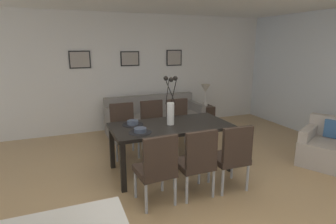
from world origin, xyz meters
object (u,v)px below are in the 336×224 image
Objects in this scene: dining_table at (171,129)px; dining_chair_mid_right at (179,121)px; sofa at (154,120)px; side_table at (205,117)px; armchair at (330,148)px; dining_chair_far_left at (197,160)px; table_lamp at (205,90)px; bowl_near_right at (133,122)px; framed_picture_left at (80,60)px; dining_chair_near_right at (124,127)px; framed_picture_center at (130,59)px; dining_chair_far_right at (154,123)px; dining_chair_near_left at (157,166)px; bowl_near_left at (140,130)px; dining_chair_mid_left at (232,154)px; framed_picture_right at (174,58)px; centerpiece_vase at (171,106)px.

dining_chair_mid_right is (0.53, 0.86, -0.15)m from dining_table.
dining_table is 1.96m from sofa.
side_table is 0.48× the size of armchair.
dining_chair_far_left is 3.14m from table_lamp.
framed_picture_left reaches higher than bowl_near_right.
framed_picture_center is (0.54, 1.55, 1.11)m from dining_chair_near_right.
dining_chair_near_left is at bearing -107.57° from dining_chair_far_right.
framed_picture_center is at bearing 78.36° from bowl_near_left.
table_lamp is (1.61, 2.66, 0.38)m from dining_chair_far_left.
table_lamp is 1.16× the size of framed_picture_left.
dining_chair_near_left is 1.00× the size of dining_chair_far_left.
dining_chair_far_right is 5.41× the size of bowl_near_left.
dining_chair_mid_left is 3.52m from framed_picture_right.
framed_picture_center is (-1.62, 0.61, 0.72)m from table_lamp.
dining_chair_far_left is 0.89m from bowl_near_left.
dining_chair_far_right is 2.15m from framed_picture_right.
framed_picture_left is (-1.08, 2.41, 0.59)m from centerpiece_vase.
sofa reaches higher than armchair.
dining_chair_mid_right is at bearing 73.09° from dining_chair_far_left.
framed_picture_center reaches higher than dining_chair_near_right.
framed_picture_right reaches higher than sofa.
dining_table is 1.03m from dining_chair_near_right.
centerpiece_vase is at bearing 55.35° from dining_table.
framed_picture_right is (1.62, 1.55, 1.11)m from dining_chair_near_right.
dining_chair_mid_right is 0.44× the size of sofa.
armchair is at bearing -51.41° from sofa.
dining_table is 0.59m from bowl_near_left.
dining_table is 2.60m from framed_picture_center.
bowl_near_right is 0.16× the size of armchair.
dining_chair_far_right is 2.10× the size of framed_picture_left.
armchair is 2.46× the size of framed_picture_left.
dining_chair_near_right is at bearing -131.92° from sofa.
dining_chair_mid_right is at bearing -44.04° from framed_picture_left.
framed_picture_right is at bearing 65.93° from centerpiece_vase.
dining_chair_far_right is at bearing -150.13° from table_lamp.
dining_chair_far_left is 2.78m from sofa.
framed_picture_center is at bearing 90.18° from dining_chair_far_left.
dining_chair_near_left is at bearing -88.67° from bowl_near_left.
centerpiece_vase is 2.71m from framed_picture_left.
dining_chair_far_right reaches higher than side_table.
bowl_near_left and bowl_near_right have the same top height.
framed_picture_center is at bearing 70.80° from dining_chair_near_right.
dining_chair_mid_left reaches higher than side_table.
dining_chair_near_left and dining_chair_far_left have the same top height.
armchair is at bearing -10.72° from bowl_near_left.
dining_chair_near_right is at bearing -156.44° from table_lamp.
dining_table is at bearing -101.28° from sofa.
framed_picture_left is (-1.46, 0.53, 1.34)m from sofa.
bowl_near_left is 1.00× the size of bowl_near_right.
dining_table is 1.03m from dining_chair_mid_left.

